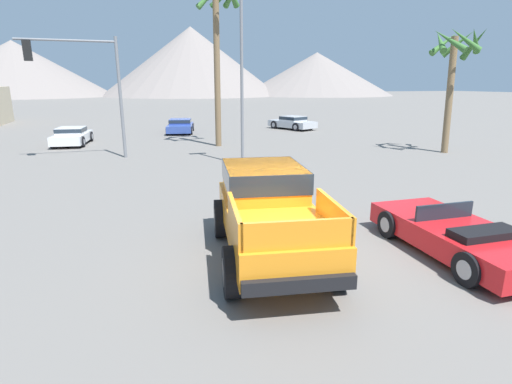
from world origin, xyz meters
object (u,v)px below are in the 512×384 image
Objects in this scene: parked_car_blue at (180,126)px; palm_tree_tall at (455,60)px; traffic_light_main at (82,74)px; parked_car_silver at (292,122)px; street_lamp_post at (242,62)px; red_convertible_car at (457,236)px; parked_car_white at (72,136)px; palm_tree_short at (216,24)px; orange_pickup_truck at (268,207)px.

palm_tree_tall reaches higher than parked_car_blue.
parked_car_blue is 0.74× the size of traffic_light_main.
parked_car_silver is 0.67× the size of palm_tree_tall.
street_lamp_post reaches higher than parked_car_silver.
street_lamp_post is (-1.62, 11.38, 4.22)m from red_convertible_car.
traffic_light_main is 7.95m from street_lamp_post.
red_convertible_car is 0.65× the size of palm_tree_tall.
palm_tree_tall is at bearing 144.57° from parked_car_blue.
palm_tree_tall is at bearing -18.86° from parked_car_white.
parked_car_white is (-9.94, 21.03, 0.13)m from red_convertible_car.
parked_car_blue is at bearing 132.08° from palm_tree_tall.
palm_tree_short is (1.28, -7.64, 6.48)m from parked_car_blue.
palm_tree_short reaches higher than parked_car_white.
street_lamp_post reaches higher than traffic_light_main.
palm_tree_tall is at bearing -1.02° from street_lamp_post.
red_convertible_car is at bearing -57.38° from parked_car_white.
parked_car_white is (-16.70, -3.64, -0.00)m from parked_car_silver.
parked_car_white is 0.46× the size of palm_tree_short.
orange_pickup_truck is at bearing 98.97° from parked_car_blue.
palm_tree_short is at bearing 90.22° from orange_pickup_truck.
palm_tree_short reaches higher than parked_car_silver.
palm_tree_tall reaches higher than orange_pickup_truck.
parked_car_blue is at bearing 98.32° from red_convertible_car.
palm_tree_tall is (14.12, 9.74, 3.86)m from orange_pickup_truck.
street_lamp_post reaches higher than palm_tree_tall.
red_convertible_car is 23.26m from parked_car_white.
traffic_light_main is at bearing 150.84° from street_lamp_post.
traffic_light_main is (-15.32, -9.42, 3.62)m from parked_car_silver.
parked_car_white is 0.72× the size of traffic_light_main.
street_lamp_post is at bearing -145.66° from parked_car_silver.
street_lamp_post reaches higher than red_convertible_car.
red_convertible_car is at bearing -128.73° from parked_car_silver.
palm_tree_tall is (18.67, -4.08, 0.76)m from traffic_light_main.
street_lamp_post is 0.82× the size of palm_tree_short.
traffic_light_main is at bearing 71.37° from parked_car_blue.
orange_pickup_truck is 1.25× the size of red_convertible_car.
parked_car_blue is 0.67× the size of palm_tree_tall.
parked_car_white is at bearing -76.51° from traffic_light_main.
orange_pickup_truck is 0.56× the size of palm_tree_short.
parked_car_blue is 0.99× the size of parked_car_silver.
palm_tree_tall is (3.35, -13.50, 4.38)m from parked_car_silver.
parked_car_silver is 1.03× the size of parked_car_white.
red_convertible_car is 0.45× the size of palm_tree_short.
parked_car_silver is (10.77, 23.25, -0.52)m from orange_pickup_truck.
parked_car_blue is 9.33m from parked_car_silver.
parked_car_white is 22.77m from palm_tree_tall.
palm_tree_tall is (11.73, -0.21, 0.29)m from street_lamp_post.
parked_car_silver is 17.09m from parked_car_white.
orange_pickup_truck is 23.82m from parked_car_blue.
orange_pickup_truck is at bearing 108.19° from traffic_light_main.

